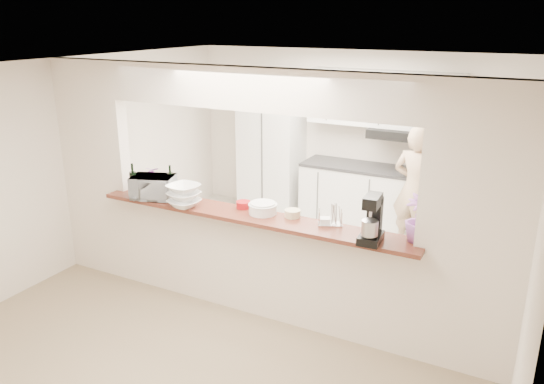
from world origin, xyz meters
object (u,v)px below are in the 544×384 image
Objects in this scene: toaster_oven at (153,187)px; stand_mixer at (372,221)px; refrigerator at (499,191)px; person at (415,190)px.

toaster_oven is 2.40m from stand_mixer.
refrigerator is 2.93m from stand_mixer.
stand_mixer is 2.48m from person.
toaster_oven is 0.27× the size of person.
toaster_oven is at bearing 179.15° from stand_mixer.
toaster_oven is at bearing -139.33° from refrigerator.
person is (-0.17, 2.44, -0.46)m from stand_mixer.
toaster_oven is at bearing 60.24° from person.
refrigerator is 1.03× the size of person.
refrigerator is 3.83× the size of toaster_oven.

